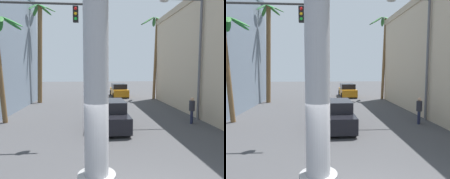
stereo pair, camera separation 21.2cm
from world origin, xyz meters
TOP-DOWN VIEW (x-y plane):
  - ground_plane at (0.00, 10.00)m, footprint 87.73×87.73m
  - street_lamp at (5.48, 9.00)m, footprint 2.80×0.28m
  - traffic_light_mast at (-4.44, 5.68)m, footprint 5.00×0.32m
  - car_lead at (-0.07, 7.88)m, footprint 2.06×5.16m
  - car_far at (2.22, 21.56)m, footprint 1.96×4.33m
  - palm_tree_mid_left at (-6.40, 9.00)m, footprint 2.72×2.62m
  - palm_tree_far_right at (5.90, 19.16)m, footprint 3.11×3.16m
  - palm_tree_far_left at (-6.04, 17.45)m, footprint 3.35×3.08m
  - pedestrian_mid_right at (5.04, 8.06)m, footprint 0.47×0.47m

SIDE VIEW (x-z plane):
  - ground_plane at x=0.00m, z-range 0.00..0.00m
  - car_lead at x=-0.07m, z-range -0.08..1.48m
  - car_far at x=2.22m, z-range -0.05..1.51m
  - pedestrian_mid_right at x=5.04m, z-range 0.13..1.74m
  - palm_tree_mid_left at x=-6.40m, z-range 1.08..7.50m
  - traffic_light_mast at x=-4.44m, z-range 1.25..7.59m
  - street_lamp at x=5.48m, z-range 0.81..8.58m
  - palm_tree_far_left at x=-6.04m, z-range 0.83..10.41m
  - palm_tree_far_right at x=5.90m, z-range 1.21..10.22m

